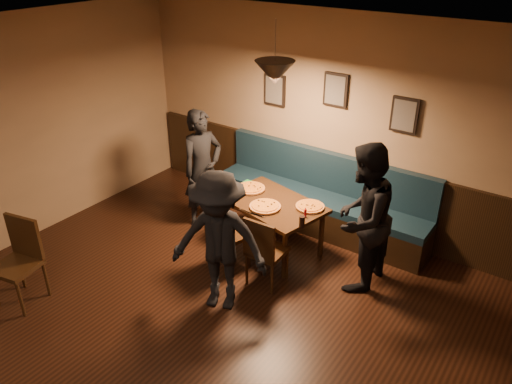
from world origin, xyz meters
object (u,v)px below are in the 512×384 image
soda_glass (302,222)px  cafe_chair_far (15,265)px  diner_front (219,242)px  tabasco_bottle (305,212)px  dining_table (272,225)px  booth_bench (319,194)px  diner_right (362,218)px  chair_near_left (228,233)px  diner_left (203,169)px  chair_near_right (267,249)px

soda_glass → cafe_chair_far: 3.09m
diner_front → tabasco_bottle: (0.36, 1.13, -0.06)m
dining_table → diner_front: size_ratio=0.79×
tabasco_bottle → cafe_chair_far: cafe_chair_far is taller
booth_bench → cafe_chair_far: booth_bench is taller
cafe_chair_far → dining_table: bearing=-136.3°
booth_bench → soda_glass: 1.15m
diner_right → diner_front: bearing=-40.6°
chair_near_left → booth_bench: bearing=90.6°
diner_left → diner_front: size_ratio=1.03×
diner_right → diner_front: 1.57m
cafe_chair_far → soda_glass: bearing=-148.5°
tabasco_bottle → chair_near_left: bearing=-143.2°
booth_bench → chair_near_left: size_ratio=3.28×
soda_glass → cafe_chair_far: bearing=-136.2°
tabasco_bottle → cafe_chair_far: bearing=-132.5°
chair_near_left → chair_near_right: 0.54m
chair_near_left → diner_front: 0.77m
booth_bench → diner_left: (-1.33, -0.78, 0.31)m
diner_left → diner_right: size_ratio=0.95×
diner_front → booth_bench: bearing=67.0°
booth_bench → chair_near_left: 1.46m
chair_near_left → soda_glass: bearing=40.1°
diner_right → soda_glass: bearing=-65.9°
chair_near_right → soda_glass: chair_near_right is taller
diner_right → diner_left: bearing=-90.1°
chair_near_right → diner_front: bearing=-109.7°
tabasco_bottle → chair_near_right: bearing=-108.0°
booth_bench → chair_near_right: booth_bench is taller
dining_table → tabasco_bottle: tabasco_bottle is taller
chair_near_left → cafe_chair_far: size_ratio=0.95×
diner_front → soda_glass: diner_front is taller
booth_bench → diner_right: diner_right is taller
chair_near_left → cafe_chair_far: cafe_chair_far is taller
cafe_chair_far → diner_left: bearing=-114.7°
chair_near_right → diner_front: size_ratio=0.56×
booth_bench → cafe_chair_far: (-1.86, -3.20, -0.02)m
dining_table → soda_glass: bearing=-14.1°
diner_front → tabasco_bottle: size_ratio=12.44×
diner_left → diner_front: (1.25, -1.21, -0.02)m
diner_right → tabasco_bottle: diner_right is taller
chair_near_left → diner_left: (-0.90, 0.62, 0.35)m
diner_right → tabasco_bottle: bearing=-85.3°
dining_table → cafe_chair_far: cafe_chair_far is taller
chair_near_left → diner_right: bearing=40.5°
diner_right → diner_front: size_ratio=1.09×
booth_bench → cafe_chair_far: size_ratio=3.12×
chair_near_right → tabasco_bottle: chair_near_right is taller
soda_glass → cafe_chair_far: (-2.22, -2.13, -0.25)m
cafe_chair_far → chair_near_right: bearing=-149.7°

